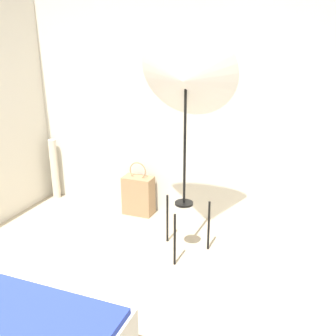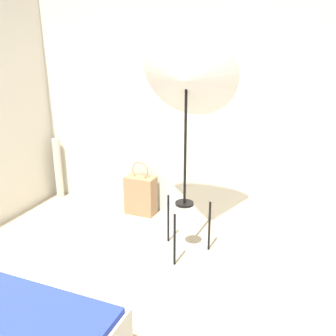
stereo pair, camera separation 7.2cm
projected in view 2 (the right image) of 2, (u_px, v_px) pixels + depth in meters
The scene contains 4 objects.
wall_back at pixel (168, 89), 3.83m from camera, with size 8.00×0.05×2.60m.
photo_umbrella at pixel (186, 78), 2.98m from camera, with size 0.78×0.45×1.91m.
tote_bag at pixel (141, 195), 4.13m from camera, with size 0.31×0.18×0.57m.
paper_roll at pixel (58, 168), 4.51m from camera, with size 0.09×0.09×0.70m.
Camera 2 is at (1.48, -1.27, 1.83)m, focal length 42.00 mm.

